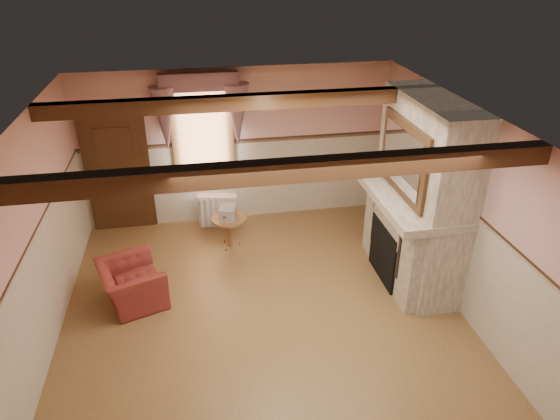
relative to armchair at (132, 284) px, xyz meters
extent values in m
cube|color=brown|center=(1.80, -0.67, -0.31)|extent=(5.50, 6.00, 0.01)
cube|color=silver|center=(1.80, -0.67, 2.49)|extent=(5.50, 6.00, 0.01)
cube|color=#CB948D|center=(1.80, 2.33, 1.09)|extent=(5.50, 0.02, 2.80)
cube|color=#CB948D|center=(-0.95, -0.67, 1.09)|extent=(0.02, 6.00, 2.80)
cube|color=#CB948D|center=(4.55, -0.67, 1.09)|extent=(0.02, 6.00, 2.80)
cube|color=black|center=(3.80, -0.07, 0.14)|extent=(0.20, 0.95, 0.90)
imported|color=maroon|center=(0.00, 0.00, 0.00)|extent=(1.08, 1.15, 0.61)
cylinder|color=brown|center=(1.51, 1.26, -0.03)|extent=(0.72, 0.72, 0.55)
cube|color=#B7AD8C|center=(1.49, 1.26, 0.34)|extent=(0.31, 0.36, 0.20)
cube|color=silver|center=(1.37, 2.03, -0.01)|extent=(0.72, 0.30, 0.60)
imported|color=brown|center=(4.04, -0.11, 1.16)|extent=(0.34, 0.34, 0.08)
cube|color=black|center=(4.04, 0.73, 1.21)|extent=(0.14, 0.24, 0.20)
cylinder|color=gold|center=(4.04, 0.21, 1.25)|extent=(0.11, 0.11, 0.28)
cylinder|color=#AB2A15|center=(4.04, -0.86, 1.19)|extent=(0.06, 0.06, 0.16)
cylinder|color=gold|center=(4.04, -0.64, 1.17)|extent=(0.06, 0.06, 0.12)
cube|color=gray|center=(4.22, -0.07, 1.09)|extent=(0.85, 2.00, 2.80)
cube|color=gray|center=(4.04, -0.07, 1.05)|extent=(1.05, 2.05, 0.12)
cube|color=silver|center=(3.86, -0.07, 1.66)|extent=(0.06, 1.44, 1.04)
cube|color=black|center=(-0.30, 2.27, 0.74)|extent=(1.10, 0.10, 2.10)
cube|color=white|center=(1.20, 2.30, 1.34)|extent=(1.06, 0.08, 2.02)
cube|color=gray|center=(1.20, 2.21, 1.94)|extent=(1.30, 0.14, 1.40)
cube|color=black|center=(1.80, -1.87, 2.39)|extent=(5.50, 0.18, 0.20)
cube|color=black|center=(1.80, 0.53, 2.39)|extent=(5.50, 0.18, 0.20)
camera|label=1|loc=(1.05, -6.07, 4.24)|focal=32.00mm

